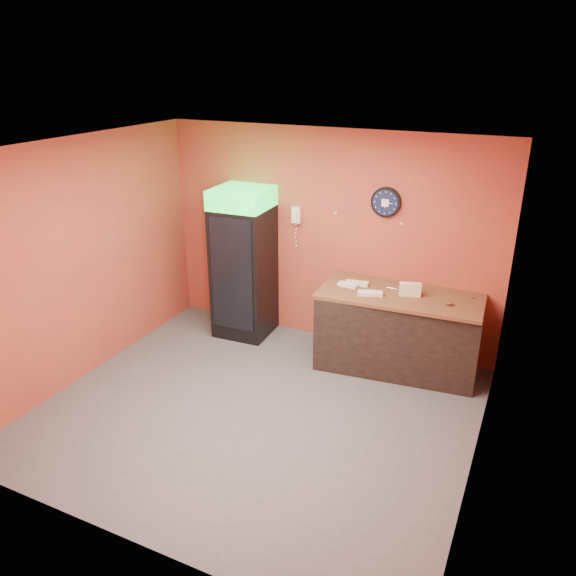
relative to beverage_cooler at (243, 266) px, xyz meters
The scene contains 15 objects.
floor 2.16m from the beverage_cooler, 56.65° to the right, with size 4.50×4.50×0.00m, color #47474C.
back_wall 1.20m from the beverage_cooler, 20.53° to the left, with size 4.50×0.02×2.80m, color #A94B2F.
left_wall 2.04m from the beverage_cooler, 126.65° to the right, with size 0.02×4.00×2.80m, color #A94B2F.
right_wall 3.70m from the beverage_cooler, 25.89° to the right, with size 0.02×4.00×2.80m, color #A94B2F.
ceiling 2.64m from the beverage_cooler, 56.65° to the right, with size 4.50×4.00×0.02m, color white.
beverage_cooler is the anchor object (origin of this frame).
prep_counter 2.22m from the beverage_cooler, ahead, with size 1.89×0.84×0.95m, color black.
wall_clock 2.08m from the beverage_cooler, 11.50° to the left, with size 0.37×0.06×0.37m.
wall_phone 0.99m from the beverage_cooler, 28.53° to the left, with size 0.11×0.10×0.21m.
butcher_paper 2.16m from the beverage_cooler, ahead, with size 1.91×0.90×0.04m, color brown.
sub_roll_stack 2.27m from the beverage_cooler, ahead, with size 0.26×0.15×0.16m.
wrapped_sandwich_left 1.52m from the beverage_cooler, ahead, with size 0.25×0.10×0.04m, color silver.
wrapped_sandwich_mid 1.86m from the beverage_cooler, ahead, with size 0.29×0.11×0.04m, color silver.
wrapped_sandwich_right 1.60m from the beverage_cooler, ahead, with size 0.28×0.11×0.04m, color silver.
kitchen_tool 2.11m from the beverage_cooler, ahead, with size 0.05×0.05×0.05m, color silver.
Camera 1 is at (2.50, -4.51, 3.58)m, focal length 35.00 mm.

